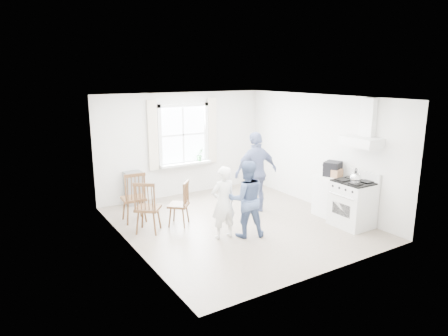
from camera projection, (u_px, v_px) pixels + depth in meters
room_shell at (238, 163)px, 8.03m from camera, size 4.62×5.12×2.64m
window_assembly at (184, 138)px, 10.02m from camera, size 1.88×0.24×1.70m
range_hood at (364, 133)px, 7.84m from camera, size 0.45×0.76×0.94m
shelf_unit at (134, 188)px, 9.45m from camera, size 0.40×0.30×0.80m
gas_stove at (353, 203)px, 8.08m from camera, size 0.68×0.76×1.12m
kettle at (355, 178)px, 7.80m from camera, size 0.22×0.22×0.31m
low_cabinet at (329, 196)px, 8.70m from camera, size 0.50×0.55×0.90m
stereo_stack at (333, 169)px, 8.56m from camera, size 0.44×0.42×0.31m
cardboard_box at (336, 173)px, 8.47m from camera, size 0.30×0.25×0.17m
windsor_chair_a at (135, 192)px, 8.22m from camera, size 0.49×0.48×1.09m
windsor_chair_b at (146, 202)px, 7.65m from camera, size 0.61×0.61×1.05m
windsor_chair_c at (183, 198)px, 8.10m from camera, size 0.55×0.55×0.94m
person_left at (223, 203)px, 7.45m from camera, size 0.52×0.52×1.40m
person_mid at (246, 199)px, 7.53m from camera, size 0.93×0.93×1.48m
person_right at (256, 172)px, 8.85m from camera, size 1.12×1.12×1.82m
potted_plant at (200, 155)px, 10.26m from camera, size 0.19×0.19×0.32m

